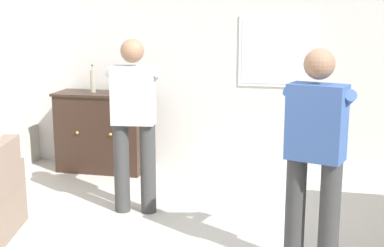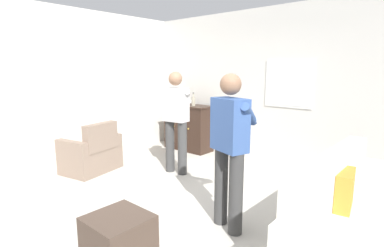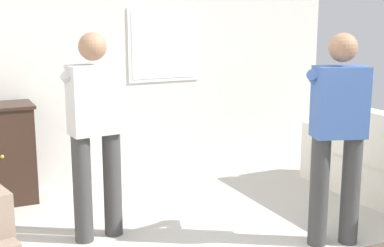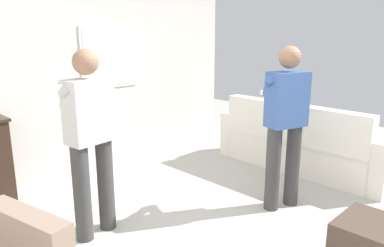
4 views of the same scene
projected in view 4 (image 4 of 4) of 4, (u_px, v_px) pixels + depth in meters
The scene contains 6 objects.
ground at pixel (239, 245), 3.26m from camera, with size 10.40×10.40×0.00m, color #B2ADA3.
wall_back_with_window at pixel (76, 64), 4.74m from camera, with size 5.20×0.15×2.80m.
couch at pixel (298, 146), 4.93m from camera, with size 0.57×2.31×0.92m.
ottoman at pixel (373, 247), 2.88m from camera, with size 0.52×0.52×0.40m, color #47382D.
person_standing_left at pixel (90, 135), 3.24m from camera, with size 0.55×0.50×1.68m.
person_standing_right at pixel (285, 120), 3.78m from camera, with size 0.53×0.52×1.68m.
Camera 4 is at (-2.35, -1.75, 1.83)m, focal length 35.00 mm.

